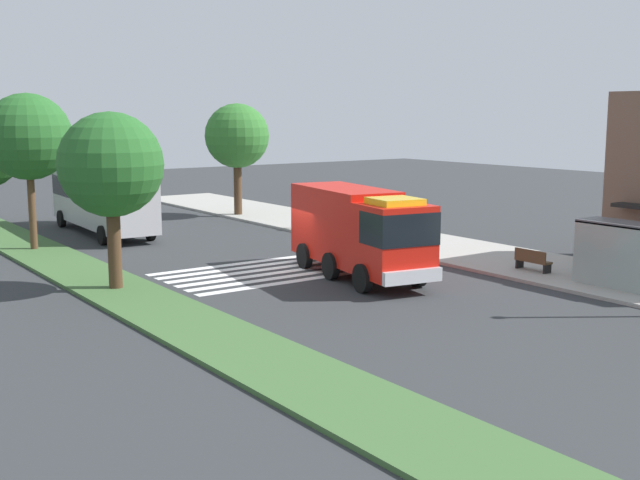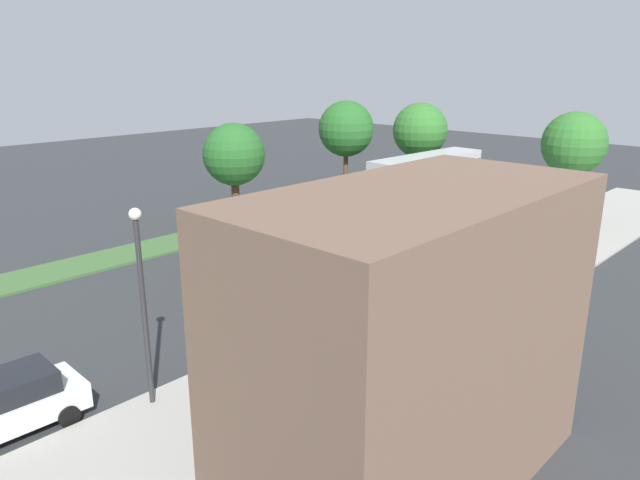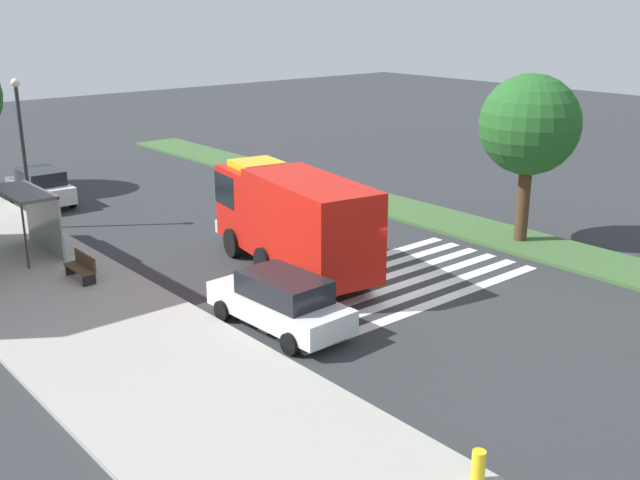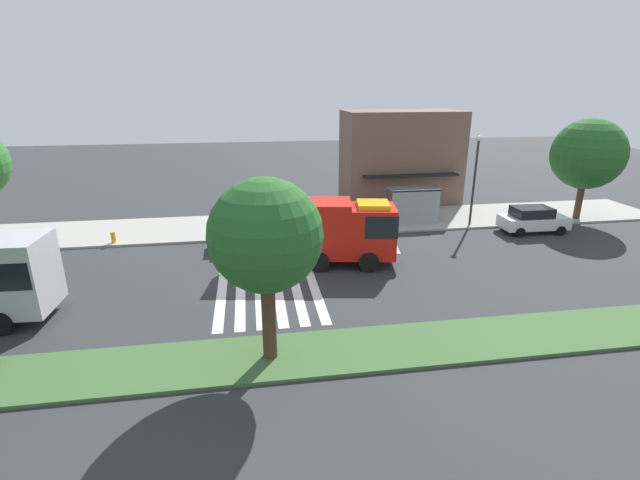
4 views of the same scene
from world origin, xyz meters
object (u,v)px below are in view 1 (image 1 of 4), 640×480
Objects in this scene: fire_truck at (361,229)px; transit_bus at (102,195)px; fire_hydrant at (294,222)px; parked_car_west at (366,237)px; bench_near_shelter at (532,260)px; median_tree_center at (111,166)px; median_tree_west at (28,137)px; bus_stop_shelter at (620,242)px; sidewalk_tree_far_west at (237,136)px.

transit_bus reaches higher than fire_truck.
fire_truck is 13.65m from fire_hydrant.
fire_truck is 5.34m from parked_car_west.
fire_hydrant is at bearing -117.23° from transit_bus.
bench_near_shelter is (21.34, 10.49, -1.57)m from transit_bus.
median_tree_west is at bearing -180.00° from median_tree_center.
bus_stop_shelter is at bearing 54.31° from median_tree_center.
bench_near_shelter is 23.86m from sidewalk_tree_far_west.
bench_near_shelter is at bearing -179.46° from bus_stop_shelter.
parked_car_west reaches higher than bench_near_shelter.
transit_bus is 1.53× the size of sidewalk_tree_far_west.
fire_truck reaches higher than parked_car_west.
bench_near_shelter is 16.11m from fire_hydrant.
bench_near_shelter is (7.44, 2.90, -0.29)m from parked_car_west.
sidewalk_tree_far_west is at bearing -75.75° from transit_bus.
sidewalk_tree_far_west reaches higher than bench_near_shelter.
median_tree_west is (5.74, -14.63, 0.36)m from sidewalk_tree_far_west.
bench_near_shelter reaches higher than fire_hydrant.
parked_car_west is at bearing -149.01° from transit_bus.
fire_truck is at bearing 32.44° from median_tree_west.
transit_bus is (-17.83, -4.16, 0.14)m from fire_truck.
transit_bus is at bearing 127.25° from median_tree_west.
median_tree_center reaches higher than bench_near_shelter.
parked_car_west is 6.94× the size of fire_hydrant.
bus_stop_shelter is (25.34, 10.53, -0.28)m from transit_bus.
bus_stop_shelter is at bearing 50.14° from fire_truck.
transit_bus is at bearing -153.82° from bench_near_shelter.
transit_bus is 6.94m from median_tree_west.
bus_stop_shelter is at bearing 1.54° from sidewalk_tree_far_west.
parked_car_west is at bearing -7.86° from sidewalk_tree_far_west.
median_tree_west is at bearing 129.60° from transit_bus.
median_tree_west reaches higher than fire_truck.
bench_near_shelter is 0.22× the size of sidewalk_tree_far_west.
median_tree_west reaches higher than sidewalk_tree_far_west.
fire_hydrant is (-8.62, 1.70, -0.39)m from parked_car_west.
bus_stop_shelter is 20.15m from fire_hydrant.
sidewalk_tree_far_west is at bearing 174.00° from fire_truck.
fire_hydrant is (5.28, 9.29, -1.67)m from transit_bus.
bench_near_shelter is at bearing 18.99° from parked_car_west.
fire_truck is 1.76× the size of parked_car_west.
median_tree_west reaches higher than median_tree_center.
median_tree_west is 15.08m from fire_hydrant.
bus_stop_shelter is 2.19× the size of bench_near_shelter.
median_tree_center is (16.37, -14.63, -0.43)m from sidewalk_tree_far_west.
median_tree_west reaches higher than bus_stop_shelter.
bus_stop_shelter is at bearing 3.53° from fire_hydrant.
fire_truck is 1.20× the size of sidewalk_tree_far_west.
bus_stop_shelter reaches higher than bench_near_shelter.
parked_car_west is 13.02m from median_tree_center.
fire_truck is at bearing 68.59° from median_tree_center.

